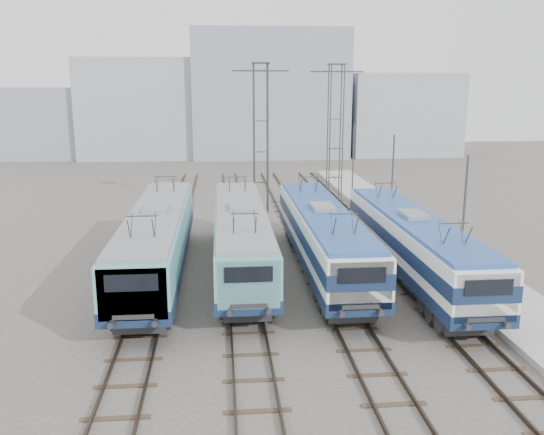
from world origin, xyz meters
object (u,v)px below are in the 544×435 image
at_px(locomotive_far_right, 413,242).
at_px(catenary_tower_east, 335,129).
at_px(locomotive_center_right, 323,234).
at_px(mast_front, 463,226).
at_px(locomotive_center_left, 241,235).
at_px(safety_cone, 473,296).
at_px(locomotive_far_left, 157,238).
at_px(catenary_tower_west, 261,132).
at_px(mast_mid, 392,185).
at_px(mast_rear, 353,163).

height_order(locomotive_far_right, catenary_tower_east, catenary_tower_east).
bearing_deg(locomotive_center_right, mast_front, -29.80).
distance_m(locomotive_center_left, safety_cone, 12.44).
xyz_separation_m(locomotive_far_left, locomotive_center_left, (4.50, 0.57, -0.07)).
relative_size(locomotive_center_left, catenary_tower_west, 1.50).
height_order(mast_front, mast_mid, same).
height_order(locomotive_far_left, mast_mid, mast_mid).
distance_m(locomotive_center_left, locomotive_far_right, 9.30).
relative_size(locomotive_far_left, locomotive_center_left, 1.03).
height_order(locomotive_center_left, safety_cone, locomotive_center_left).
distance_m(catenary_tower_east, mast_front, 22.32).
bearing_deg(catenary_tower_east, locomotive_center_right, -103.03).
relative_size(locomotive_center_right, locomotive_far_right, 1.03).
distance_m(locomotive_center_right, locomotive_far_right, 4.87).
xyz_separation_m(locomotive_center_right, mast_front, (6.35, -3.64, 1.20)).
bearing_deg(mast_front, catenary_tower_west, 113.27).
bearing_deg(locomotive_center_right, locomotive_center_left, 174.15).
height_order(locomotive_far_left, locomotive_center_right, locomotive_far_left).
bearing_deg(mast_front, mast_mid, 90.00).
height_order(locomotive_center_left, catenary_tower_east, catenary_tower_east).
bearing_deg(mast_mid, locomotive_center_right, -127.21).
relative_size(locomotive_center_left, catenary_tower_east, 1.50).
bearing_deg(locomotive_far_left, locomotive_center_right, 0.70).
bearing_deg(locomotive_center_left, locomotive_far_left, -172.78).
height_order(mast_mid, mast_rear, same).
bearing_deg(locomotive_far_right, catenary_tower_west, 110.32).
xyz_separation_m(locomotive_far_left, catenary_tower_west, (6.75, 16.47, 4.33)).
distance_m(locomotive_center_left, catenary_tower_east, 20.41).
bearing_deg(locomotive_far_right, locomotive_far_left, 172.57).
xyz_separation_m(locomotive_center_right, mast_rear, (6.35, 20.36, 1.20)).
xyz_separation_m(locomotive_far_left, safety_cone, (15.26, -5.44, -1.75)).
height_order(locomotive_far_right, mast_mid, mast_mid).
height_order(catenary_tower_west, mast_rear, catenary_tower_west).
xyz_separation_m(locomotive_center_left, catenary_tower_west, (2.25, 15.90, 4.40)).
distance_m(locomotive_center_right, catenary_tower_east, 19.34).
relative_size(locomotive_far_left, mast_front, 2.66).
xyz_separation_m(locomotive_far_left, catenary_tower_east, (13.25, 18.47, 4.33)).
bearing_deg(locomotive_far_right, locomotive_center_right, 157.44).
relative_size(catenary_tower_west, mast_mid, 1.71).
bearing_deg(catenary_tower_east, catenary_tower_west, -162.90).
distance_m(locomotive_center_right, safety_cone, 8.54).
bearing_deg(locomotive_far_right, mast_rear, 85.24).
xyz_separation_m(locomotive_center_left, mast_front, (10.85, -4.10, 1.26)).
relative_size(locomotive_far_left, locomotive_center_right, 1.03).
relative_size(locomotive_center_right, mast_rear, 2.58).
bearing_deg(mast_rear, catenary_tower_east, -136.40).
distance_m(mast_mid, mast_rear, 12.00).
height_order(locomotive_center_left, locomotive_far_right, locomotive_center_left).
bearing_deg(catenary_tower_east, mast_rear, 43.60).
distance_m(locomotive_far_left, catenary_tower_west, 18.32).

